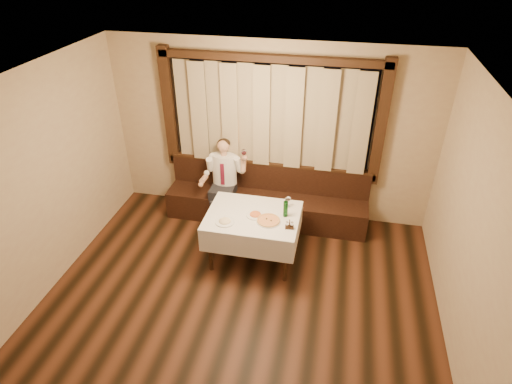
% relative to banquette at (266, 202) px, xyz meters
% --- Properties ---
extents(room, '(5.01, 6.01, 2.81)m').
position_rel_banquette_xyz_m(room, '(-0.00, -1.75, 1.19)').
color(room, black).
rests_on(room, ground).
extents(banquette, '(3.20, 0.61, 0.94)m').
position_rel_banquette_xyz_m(banquette, '(0.00, 0.00, 0.00)').
color(banquette, black).
rests_on(banquette, ground).
extents(dining_table, '(1.27, 0.97, 0.76)m').
position_rel_banquette_xyz_m(dining_table, '(0.00, -1.02, 0.34)').
color(dining_table, black).
rests_on(dining_table, ground).
extents(pizza, '(0.33, 0.33, 0.03)m').
position_rel_banquette_xyz_m(pizza, '(0.23, -1.13, 0.46)').
color(pizza, white).
rests_on(pizza, dining_table).
extents(pasta_red, '(0.25, 0.25, 0.09)m').
position_rel_banquette_xyz_m(pasta_red, '(0.04, -1.03, 0.48)').
color(pasta_red, white).
rests_on(pasta_red, dining_table).
extents(pasta_cream, '(0.26, 0.26, 0.09)m').
position_rel_banquette_xyz_m(pasta_cream, '(-0.33, -1.27, 0.48)').
color(pasta_cream, white).
rests_on(pasta_cream, dining_table).
extents(green_bottle, '(0.06, 0.06, 0.29)m').
position_rel_banquette_xyz_m(green_bottle, '(0.44, -0.96, 0.57)').
color(green_bottle, '#104E17').
rests_on(green_bottle, dining_table).
extents(table_wine_glass, '(0.07, 0.07, 0.17)m').
position_rel_banquette_xyz_m(table_wine_glass, '(0.44, -0.73, 0.57)').
color(table_wine_glass, white).
rests_on(table_wine_glass, dining_table).
extents(cruet_caddy, '(0.12, 0.07, 0.12)m').
position_rel_banquette_xyz_m(cruet_caddy, '(0.53, -1.23, 0.49)').
color(cruet_caddy, black).
rests_on(cruet_caddy, dining_table).
extents(seated_man, '(0.73, 0.54, 1.35)m').
position_rel_banquette_xyz_m(seated_man, '(-0.67, -0.09, 0.48)').
color(seated_man, black).
rests_on(seated_man, ground).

